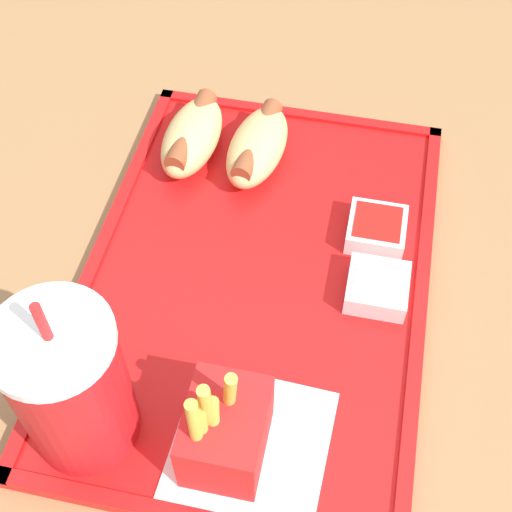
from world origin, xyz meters
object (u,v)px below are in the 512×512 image
hot_dog_far (192,136)px  hot_dog_near (257,146)px  soda_cup (71,386)px  sauce_cup_mayo (377,287)px  fries_carton (224,431)px  sauce_cup_ketchup (376,229)px

hot_dog_far → hot_dog_near: 0.07m
soda_cup → sauce_cup_mayo: bearing=-50.5°
hot_dog_near → fries_carton: size_ratio=1.01×
hot_dog_far → hot_dog_near: same height
fries_carton → sauce_cup_mayo: fries_carton is taller
hot_dog_far → fries_carton: (-0.31, -0.11, 0.01)m
hot_dog_near → sauce_cup_ketchup: 0.15m
fries_carton → sauce_cup_ketchup: (0.23, -0.09, -0.02)m
soda_cup → sauce_cup_ketchup: (0.24, -0.20, -0.06)m
soda_cup → fries_carton: soda_cup is taller
hot_dog_far → sauce_cup_ketchup: hot_dog_far is taller
soda_cup → fries_carton: 0.11m
hot_dog_far → sauce_cup_ketchup: bearing=-110.3°
hot_dog_near → hot_dog_far: bearing=90.0°
soda_cup → sauce_cup_mayo: 0.27m
hot_dog_near → fries_carton: (-0.31, -0.04, 0.01)m
soda_cup → hot_dog_near: 0.32m
soda_cup → sauce_cup_ketchup: soda_cup is taller
hot_dog_near → fries_carton: 0.31m
fries_carton → sauce_cup_mayo: 0.19m
hot_dog_near → sauce_cup_mayo: hot_dog_near is taller
soda_cup → sauce_cup_mayo: size_ratio=3.23×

